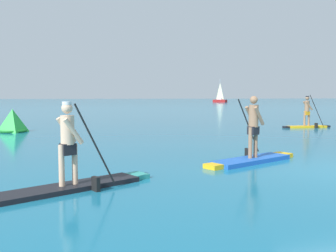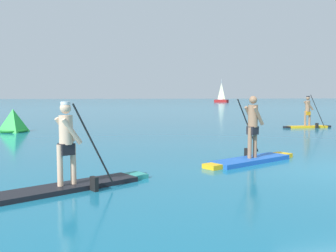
{
  "view_description": "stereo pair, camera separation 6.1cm",
  "coord_description": "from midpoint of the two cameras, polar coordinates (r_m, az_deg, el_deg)",
  "views": [
    {
      "loc": [
        -5.96,
        -7.76,
        1.8
      ],
      "look_at": [
        -3.01,
        6.62,
        0.6
      ],
      "focal_mm": 39.63,
      "sensor_mm": 36.0,
      "label": 1
    },
    {
      "loc": [
        -5.9,
        -7.77,
        1.8
      ],
      "look_at": [
        -3.01,
        6.62,
        0.6
      ],
      "focal_mm": 39.63,
      "sensor_mm": 36.0,
      "label": 2
    }
  ],
  "objects": [
    {
      "name": "paddleboarder_far_right",
      "position": [
        22.41,
        20.53,
        0.86
      ],
      "size": [
        2.87,
        0.81,
        1.89
      ],
      "rotation": [
        0.0,
        0.0,
        0.04
      ],
      "color": "yellow",
      "rests_on": "ground"
    },
    {
      "name": "sailboat_right_horizon",
      "position": [
        101.56,
        7.97,
        4.13
      ],
      "size": [
        3.23,
        3.9,
        6.4
      ],
      "rotation": [
        0.0,
        0.0,
        5.34
      ],
      "color": "#A51E1E",
      "rests_on": "ground"
    },
    {
      "name": "race_marker_buoy",
      "position": [
        19.99,
        -22.85,
        0.59
      ],
      "size": [
        1.42,
        1.42,
        1.15
      ],
      "color": "green",
      "rests_on": "ground"
    },
    {
      "name": "paddleboarder_near_left",
      "position": [
        7.4,
        -15.06,
        -6.85
      ],
      "size": [
        3.33,
        2.1,
        1.74
      ],
      "rotation": [
        0.0,
        0.0,
        0.51
      ],
      "color": "black",
      "rests_on": "ground"
    },
    {
      "name": "paddleboarder_mid_center",
      "position": [
        10.35,
        12.62,
        -3.54
      ],
      "size": [
        3.09,
        1.86,
        1.82
      ],
      "rotation": [
        0.0,
        0.0,
        0.47
      ],
      "color": "blue",
      "rests_on": "ground"
    }
  ]
}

